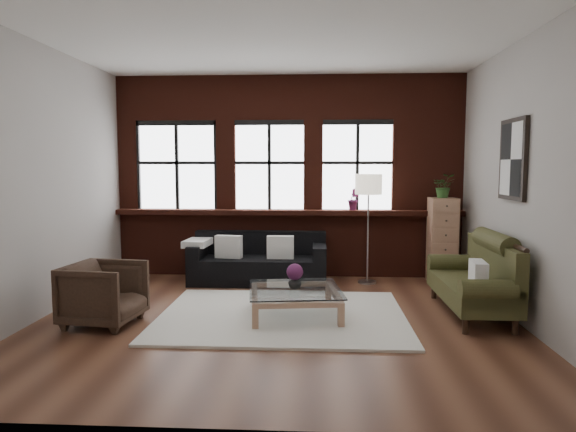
# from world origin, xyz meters

# --- Properties ---
(floor) EXTENTS (5.50, 5.50, 0.00)m
(floor) POSITION_xyz_m (0.00, 0.00, 0.00)
(floor) COLOR #4F2C1D
(floor) RESTS_ON ground
(ceiling) EXTENTS (5.50, 5.50, 0.00)m
(ceiling) POSITION_xyz_m (0.00, 0.00, 3.20)
(ceiling) COLOR white
(ceiling) RESTS_ON ground
(wall_back) EXTENTS (5.50, 0.00, 5.50)m
(wall_back) POSITION_xyz_m (0.00, 2.50, 1.60)
(wall_back) COLOR #ACA7A0
(wall_back) RESTS_ON ground
(wall_front) EXTENTS (5.50, 0.00, 5.50)m
(wall_front) POSITION_xyz_m (0.00, -2.50, 1.60)
(wall_front) COLOR #ACA7A0
(wall_front) RESTS_ON ground
(wall_left) EXTENTS (0.00, 5.00, 5.00)m
(wall_left) POSITION_xyz_m (-2.75, 0.00, 1.60)
(wall_left) COLOR #ACA7A0
(wall_left) RESTS_ON ground
(wall_right) EXTENTS (0.00, 5.00, 5.00)m
(wall_right) POSITION_xyz_m (2.75, 0.00, 1.60)
(wall_right) COLOR #ACA7A0
(wall_right) RESTS_ON ground
(brick_backwall) EXTENTS (5.50, 0.12, 3.20)m
(brick_backwall) POSITION_xyz_m (0.00, 2.44, 1.60)
(brick_backwall) COLOR #481A11
(brick_backwall) RESTS_ON floor
(sill_ledge) EXTENTS (5.50, 0.30, 0.08)m
(sill_ledge) POSITION_xyz_m (0.00, 2.35, 1.04)
(sill_ledge) COLOR #481A11
(sill_ledge) RESTS_ON brick_backwall
(window_left) EXTENTS (1.38, 0.10, 1.50)m
(window_left) POSITION_xyz_m (-1.80, 2.45, 1.75)
(window_left) COLOR black
(window_left) RESTS_ON brick_backwall
(window_mid) EXTENTS (1.38, 0.10, 1.50)m
(window_mid) POSITION_xyz_m (-0.30, 2.45, 1.75)
(window_mid) COLOR black
(window_mid) RESTS_ON brick_backwall
(window_right) EXTENTS (1.38, 0.10, 1.50)m
(window_right) POSITION_xyz_m (1.10, 2.45, 1.75)
(window_right) COLOR black
(window_right) RESTS_ON brick_backwall
(wall_poster) EXTENTS (0.05, 0.74, 0.94)m
(wall_poster) POSITION_xyz_m (2.72, 0.30, 1.85)
(wall_poster) COLOR black
(wall_poster) RESTS_ON wall_right
(shag_rug) EXTENTS (2.87, 2.26, 0.03)m
(shag_rug) POSITION_xyz_m (0.06, 0.12, 0.02)
(shag_rug) COLOR silver
(shag_rug) RESTS_ON floor
(dark_sofa) EXTENTS (2.05, 0.83, 0.74)m
(dark_sofa) POSITION_xyz_m (-0.42, 1.90, 0.37)
(dark_sofa) COLOR black
(dark_sofa) RESTS_ON floor
(pillow_a) EXTENTS (0.42, 0.20, 0.34)m
(pillow_a) POSITION_xyz_m (-0.86, 1.80, 0.56)
(pillow_a) COLOR silver
(pillow_a) RESTS_ON dark_sofa
(pillow_b) EXTENTS (0.40, 0.14, 0.34)m
(pillow_b) POSITION_xyz_m (-0.08, 1.80, 0.56)
(pillow_b) COLOR silver
(pillow_b) RESTS_ON dark_sofa
(vintage_settee) EXTENTS (0.77, 1.73, 0.92)m
(vintage_settee) POSITION_xyz_m (2.30, 0.34, 0.46)
(vintage_settee) COLOR #3A391A
(vintage_settee) RESTS_ON floor
(pillow_settee) EXTENTS (0.18, 0.39, 0.34)m
(pillow_settee) POSITION_xyz_m (2.22, -0.18, 0.57)
(pillow_settee) COLOR silver
(pillow_settee) RESTS_ON vintage_settee
(armchair) EXTENTS (0.86, 0.84, 0.70)m
(armchair) POSITION_xyz_m (-1.91, -0.28, 0.35)
(armchair) COLOR #322319
(armchair) RESTS_ON floor
(coffee_table) EXTENTS (1.18, 1.18, 0.36)m
(coffee_table) POSITION_xyz_m (0.21, 0.10, 0.17)
(coffee_table) COLOR tan
(coffee_table) RESTS_ON shag_rug
(vase) EXTENTS (0.18, 0.18, 0.16)m
(vase) POSITION_xyz_m (0.21, 0.10, 0.42)
(vase) COLOR #B2B2B2
(vase) RESTS_ON coffee_table
(flowers) EXTENTS (0.19, 0.19, 0.19)m
(flowers) POSITION_xyz_m (0.21, 0.10, 0.54)
(flowers) COLOR #632152
(flowers) RESTS_ON vase
(drawer_chest) EXTENTS (0.40, 0.40, 1.29)m
(drawer_chest) POSITION_xyz_m (2.37, 2.07, 0.65)
(drawer_chest) COLOR tan
(drawer_chest) RESTS_ON floor
(potted_plant_top) EXTENTS (0.35, 0.31, 0.36)m
(potted_plant_top) POSITION_xyz_m (2.37, 2.07, 1.47)
(potted_plant_top) COLOR #2D5923
(potted_plant_top) RESTS_ON drawer_chest
(floor_lamp) EXTENTS (0.40, 0.40, 1.80)m
(floor_lamp) POSITION_xyz_m (1.23, 1.94, 0.90)
(floor_lamp) COLOR #A5A5A8
(floor_lamp) RESTS_ON floor
(sill_plant) EXTENTS (0.21, 0.18, 0.36)m
(sill_plant) POSITION_xyz_m (1.05, 2.32, 1.26)
(sill_plant) COLOR #632152
(sill_plant) RESTS_ON sill_ledge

